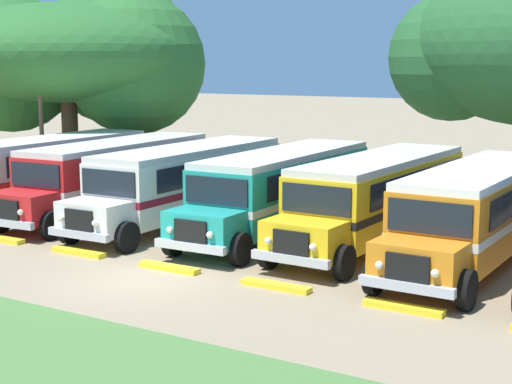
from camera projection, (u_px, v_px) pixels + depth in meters
ground_plane at (141, 280)px, 21.26m from camera, size 220.00×220.00×0.00m
parked_bus_slot_0 at (49, 168)px, 32.35m from camera, size 2.89×10.87×2.82m
parked_bus_slot_1 at (115, 173)px, 30.69m from camera, size 3.17×10.91×2.82m
parked_bus_slot_2 at (186, 180)px, 28.86m from camera, size 2.83×10.86×2.82m
parked_bus_slot_3 at (282, 187)px, 27.31m from camera, size 2.99×10.88×2.82m
parked_bus_slot_4 at (378, 194)px, 25.72m from camera, size 2.86×10.86×2.82m
parked_bus_slot_5 at (478, 209)px, 23.16m from camera, size 2.78×10.85×2.82m
curb_wheelstop_1 at (1, 239)px, 25.95m from camera, size 2.00×0.36×0.15m
curb_wheelstop_2 at (78, 252)px, 24.13m from camera, size 2.00×0.36×0.15m
curb_wheelstop_3 at (169, 268)px, 22.30m from camera, size 2.00×0.36×0.15m
curb_wheelstop_4 at (276, 286)px, 20.48m from camera, size 2.00×0.36×0.15m
curb_wheelstop_5 at (404, 308)px, 18.65m from camera, size 2.00×0.36×0.15m
secondary_tree at (82, 56)px, 39.65m from camera, size 13.37×14.15×10.55m
utility_pole at (41, 113)px, 35.63m from camera, size 1.80×0.20×6.76m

